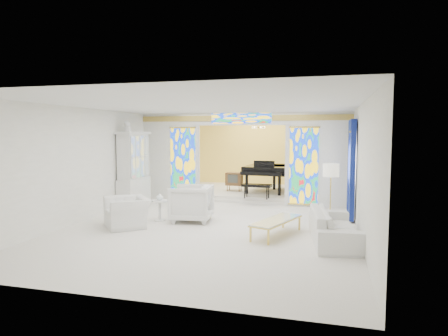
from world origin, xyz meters
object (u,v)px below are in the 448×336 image
(china_cabinet, at_px, (134,170))
(armchair_right, at_px, (191,203))
(sofa, at_px, (334,226))
(tv_console, at_px, (234,179))
(armchair_left, at_px, (127,212))
(grand_piano, at_px, (272,170))
(coffee_table, at_px, (276,221))

(china_cabinet, distance_m, armchair_right, 3.06)
(sofa, height_order, tv_console, tv_console)
(china_cabinet, height_order, armchair_left, china_cabinet)
(grand_piano, height_order, tv_console, grand_piano)
(armchair_right, distance_m, grand_piano, 4.99)
(china_cabinet, bearing_deg, sofa, -23.64)
(armchair_right, relative_size, coffee_table, 0.60)
(sofa, xyz_separation_m, coffee_table, (-1.27, 0.16, 0.00))
(armchair_right, height_order, grand_piano, grand_piano)
(china_cabinet, relative_size, coffee_table, 1.54)
(sofa, height_order, grand_piano, grand_piano)
(sofa, relative_size, coffee_table, 1.32)
(armchair_left, relative_size, sofa, 0.48)
(china_cabinet, xyz_separation_m, sofa, (6.17, -2.70, -0.83))
(sofa, relative_size, tv_console, 3.40)
(china_cabinet, xyz_separation_m, tv_console, (2.59, 2.94, -0.54))
(sofa, bearing_deg, armchair_left, 82.10)
(armchair_left, height_order, coffee_table, armchair_left)
(china_cabinet, relative_size, sofa, 1.16)
(sofa, distance_m, coffee_table, 1.28)
(china_cabinet, distance_m, grand_piano, 5.07)
(sofa, xyz_separation_m, tv_console, (-3.57, 5.64, 0.29))
(armchair_left, relative_size, grand_piano, 0.37)
(sofa, relative_size, grand_piano, 0.78)
(coffee_table, bearing_deg, armchair_left, -178.92)
(armchair_right, xyz_separation_m, grand_piano, (1.48, 4.74, 0.50))
(armchair_right, relative_size, grand_piano, 0.35)
(armchair_right, distance_m, coffee_table, 2.56)
(grand_piano, relative_size, tv_console, 4.37)
(armchair_left, xyz_separation_m, tv_console, (1.43, 5.55, 0.26))
(coffee_table, xyz_separation_m, tv_console, (-2.30, 5.48, 0.28))
(armchair_left, distance_m, tv_console, 5.74)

